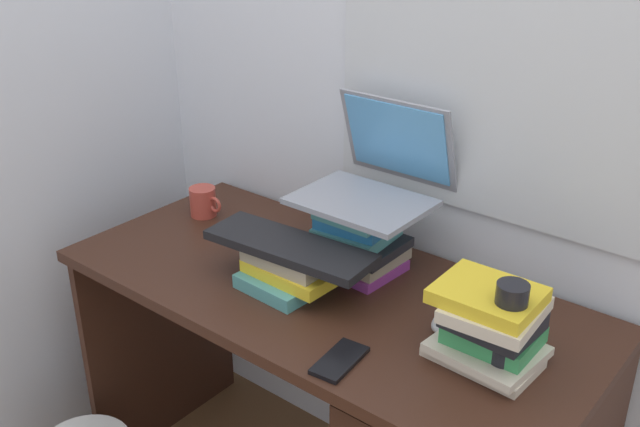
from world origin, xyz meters
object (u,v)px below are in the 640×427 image
object	(u,v)px
book_stack_tall	(359,238)
book_stack_keyboard_riser	(290,269)
laptop	(377,175)
book_stack_side	(490,325)
cell_phone	(340,360)
computer_mouse	(448,321)
water_bottle	(507,332)
keyboard	(290,247)
mug	(203,202)

from	to	relation	value
book_stack_tall	book_stack_keyboard_riser	world-z (taller)	book_stack_tall
book_stack_tall	laptop	xyz separation A→B (m)	(0.00, 0.06, 0.15)
book_stack_keyboard_riser	book_stack_side	world-z (taller)	book_stack_side
book_stack_tall	cell_phone	xyz separation A→B (m)	(0.20, -0.34, -0.08)
computer_mouse	water_bottle	size ratio (longest dim) A/B	0.49
book_stack_keyboard_riser	water_bottle	world-z (taller)	water_bottle
keyboard	book_stack_keyboard_riser	bearing A→B (deg)	111.01
laptop	mug	xyz separation A→B (m)	(-0.54, -0.09, -0.19)
keyboard	mug	xyz separation A→B (m)	(-0.46, 0.15, -0.07)
book_stack_keyboard_riser	mug	size ratio (longest dim) A/B	2.07
book_stack_side	laptop	bearing A→B (deg)	153.83
computer_mouse	cell_phone	world-z (taller)	computer_mouse
book_stack_keyboard_riser	mug	xyz separation A→B (m)	(-0.46, 0.15, -0.00)
book_stack_tall	computer_mouse	distance (m)	0.34
computer_mouse	mug	world-z (taller)	mug
book_stack_side	cell_phone	size ratio (longest dim) A/B	1.67
book_stack_keyboard_riser	cell_phone	bearing A→B (deg)	-30.99
book_stack_tall	computer_mouse	size ratio (longest dim) A/B	2.13
computer_mouse	mug	size ratio (longest dim) A/B	0.93
book_stack_tall	laptop	distance (m)	0.16
mug	laptop	bearing A→B (deg)	9.89
computer_mouse	keyboard	bearing A→B (deg)	-167.74
computer_mouse	cell_phone	size ratio (longest dim) A/B	0.76
book_stack_keyboard_riser	laptop	xyz separation A→B (m)	(0.08, 0.24, 0.19)
book_stack_side	book_stack_keyboard_riser	bearing A→B (deg)	-176.66
mug	computer_mouse	bearing A→B (deg)	-4.46
water_bottle	cell_phone	bearing A→B (deg)	-149.20
book_stack_side	mug	distance (m)	0.98
laptop	book_stack_keyboard_riser	bearing A→B (deg)	-107.51
book_stack_keyboard_riser	water_bottle	distance (m)	0.56
book_stack_side	water_bottle	xyz separation A→B (m)	(0.05, -0.03, 0.02)
book_stack_side	mug	size ratio (longest dim) A/B	2.03
book_stack_side	water_bottle	size ratio (longest dim) A/B	1.07
laptop	keyboard	size ratio (longest dim) A/B	0.75
keyboard	mug	bearing A→B (deg)	157.85
book_stack_side	laptop	xyz separation A→B (m)	(-0.43, 0.21, 0.15)
cell_phone	keyboard	bearing A→B (deg)	143.40
book_stack_keyboard_riser	computer_mouse	distance (m)	0.40
mug	cell_phone	world-z (taller)	mug
cell_phone	book_stack_side	bearing A→B (deg)	34.57
book_stack_keyboard_riser	mug	distance (m)	0.48
book_stack_side	cell_phone	xyz separation A→B (m)	(-0.23, -0.20, -0.08)
water_bottle	computer_mouse	bearing A→B (deg)	154.39
computer_mouse	mug	bearing A→B (deg)	175.54
book_stack_tall	water_bottle	distance (m)	0.52
book_stack_tall	mug	distance (m)	0.54
book_stack_keyboard_riser	book_stack_side	distance (m)	0.51
mug	water_bottle	distance (m)	1.03
computer_mouse	water_bottle	distance (m)	0.21
mug	cell_phone	distance (m)	0.80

